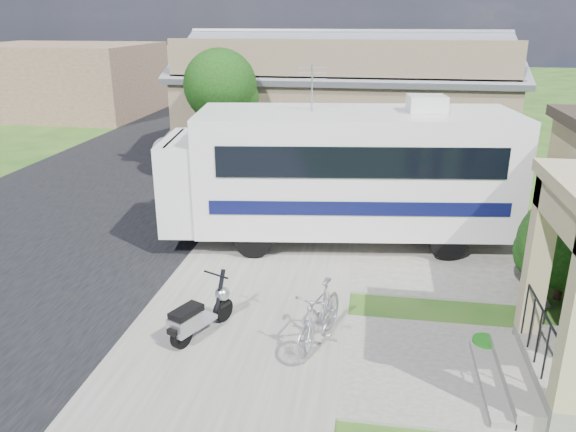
# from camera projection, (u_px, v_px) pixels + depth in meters

# --- Properties ---
(ground) EXTENTS (120.00, 120.00, 0.00)m
(ground) POSITION_uv_depth(u_px,v_px,m) (293.00, 326.00, 10.60)
(ground) COLOR #1B4713
(street_slab) EXTENTS (9.00, 80.00, 0.02)m
(street_slab) POSITION_uv_depth(u_px,v_px,m) (135.00, 172.00, 21.01)
(street_slab) COLOR black
(street_slab) RESTS_ON ground
(sidewalk_slab) EXTENTS (4.00, 80.00, 0.06)m
(sidewalk_slab) POSITION_uv_depth(u_px,v_px,m) (307.00, 179.00, 20.04)
(sidewalk_slab) COLOR #605F56
(sidewalk_slab) RESTS_ON ground
(driveway_slab) EXTENTS (7.00, 6.00, 0.05)m
(driveway_slab) POSITION_uv_depth(u_px,v_px,m) (376.00, 241.00, 14.55)
(driveway_slab) COLOR #605F56
(driveway_slab) RESTS_ON ground
(walk_slab) EXTENTS (4.00, 3.00, 0.05)m
(walk_slab) POSITION_uv_depth(u_px,v_px,m) (464.00, 371.00, 9.22)
(walk_slab) COLOR #605F56
(walk_slab) RESTS_ON ground
(warehouse) EXTENTS (12.50, 8.40, 5.04)m
(warehouse) POSITION_uv_depth(u_px,v_px,m) (344.00, 108.00, 22.92)
(warehouse) COLOR brown
(warehouse) RESTS_ON ground
(distant_bldg_far) EXTENTS (10.00, 8.00, 4.00)m
(distant_bldg_far) POSITION_uv_depth(u_px,v_px,m) (63.00, 79.00, 32.91)
(distant_bldg_far) COLOR brown
(distant_bldg_far) RESTS_ON ground
(distant_bldg_near) EXTENTS (8.00, 7.00, 3.20)m
(distant_bldg_near) POSITION_uv_depth(u_px,v_px,m) (169.00, 69.00, 43.90)
(distant_bldg_near) COLOR brown
(distant_bldg_near) RESTS_ON ground
(street_tree_a) EXTENTS (2.44, 2.40, 4.58)m
(street_tree_a) POSITION_uv_depth(u_px,v_px,m) (224.00, 89.00, 18.47)
(street_tree_a) COLOR #311E16
(street_tree_a) RESTS_ON ground
(street_tree_b) EXTENTS (2.44, 2.40, 4.73)m
(street_tree_b) POSITION_uv_depth(u_px,v_px,m) (277.00, 62.00, 27.72)
(street_tree_b) COLOR #311E16
(street_tree_b) RESTS_ON ground
(street_tree_c) EXTENTS (2.44, 2.40, 4.42)m
(street_tree_c) POSITION_uv_depth(u_px,v_px,m) (302.00, 56.00, 36.19)
(street_tree_c) COLOR #311E16
(street_tree_c) RESTS_ON ground
(motorhome) EXTENTS (8.86, 3.78, 4.40)m
(motorhome) POSITION_uv_depth(u_px,v_px,m) (342.00, 170.00, 14.01)
(motorhome) COLOR silver
(motorhome) RESTS_ON ground
(shrub) EXTENTS (2.10, 2.00, 2.57)m
(shrub) POSITION_uv_depth(u_px,v_px,m) (570.00, 239.00, 11.24)
(shrub) COLOR #311E16
(shrub) RESTS_ON ground
(scooter) EXTENTS (0.89, 1.51, 1.05)m
(scooter) POSITION_uv_depth(u_px,v_px,m) (198.00, 316.00, 10.03)
(scooter) COLOR black
(scooter) RESTS_ON ground
(bicycle) EXTENTS (1.05, 1.96, 1.13)m
(bicycle) POSITION_uv_depth(u_px,v_px,m) (319.00, 319.00, 9.75)
(bicycle) COLOR #A0A1A8
(bicycle) RESTS_ON ground
(pickup_truck) EXTENTS (3.80, 6.37, 1.66)m
(pickup_truck) POSITION_uv_depth(u_px,v_px,m) (198.00, 139.00, 22.71)
(pickup_truck) COLOR white
(pickup_truck) RESTS_ON ground
(van) EXTENTS (3.41, 6.06, 1.66)m
(van) POSITION_uv_depth(u_px,v_px,m) (231.00, 110.00, 29.77)
(van) COLOR white
(van) RESTS_ON ground
(garden_hose) EXTENTS (0.43, 0.43, 0.20)m
(garden_hose) POSITION_uv_depth(u_px,v_px,m) (485.00, 345.00, 9.80)
(garden_hose) COLOR #186A15
(garden_hose) RESTS_ON ground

